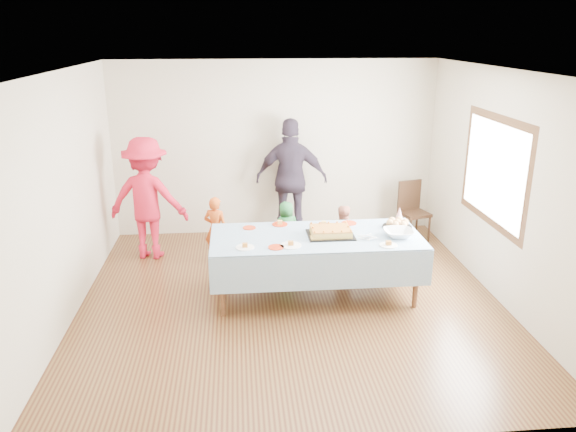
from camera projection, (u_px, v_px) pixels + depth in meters
name	position (u px, v px, depth m)	size (l,w,h in m)	color
ground	(291.00, 300.00, 6.80)	(5.00, 5.00, 0.00)	#472314
room_walls	(296.00, 156.00, 6.25)	(5.04, 5.04, 2.72)	#BDB29B
party_table	(316.00, 240.00, 6.70)	(2.50, 1.10, 0.78)	#55321D
birthday_cake	(331.00, 232.00, 6.67)	(0.55, 0.42, 0.10)	black
rolls_tray	(397.00, 224.00, 6.94)	(0.36, 0.36, 0.11)	black
punch_bowl	(398.00, 233.00, 6.63)	(0.35, 0.35, 0.09)	silver
party_hat	(399.00, 214.00, 7.18)	(0.11, 0.11, 0.18)	silver
fork_pile	(367.00, 237.00, 6.55)	(0.24, 0.18, 0.07)	white
plate_red_far_a	(249.00, 228.00, 6.93)	(0.16, 0.16, 0.01)	red
plate_red_far_b	(280.00, 224.00, 7.05)	(0.20, 0.20, 0.01)	red
plate_red_far_c	(324.00, 225.00, 7.02)	(0.17, 0.17, 0.01)	red
plate_red_far_d	(349.00, 223.00, 7.10)	(0.19, 0.19, 0.01)	red
plate_red_near	(276.00, 247.00, 6.31)	(0.18, 0.18, 0.01)	red
plate_white_left	(245.00, 247.00, 6.30)	(0.21, 0.21, 0.01)	white
plate_white_mid	(291.00, 245.00, 6.36)	(0.24, 0.24, 0.01)	white
plate_white_right	(388.00, 245.00, 6.37)	(0.21, 0.21, 0.01)	white
dining_chair	(412.00, 207.00, 8.67)	(0.49, 0.49, 0.91)	black
toddler_left	(216.00, 229.00, 7.79)	(0.35, 0.23, 0.95)	#C64F18
toddler_mid	(287.00, 228.00, 8.07)	(0.39, 0.25, 0.79)	#257137
toddler_right	(342.00, 237.00, 7.58)	(0.44, 0.34, 0.90)	#C4745B
adult_left	(147.00, 199.00, 7.85)	(1.12, 0.64, 1.73)	red
adult_right	(292.00, 179.00, 8.61)	(1.09, 0.45, 1.86)	#362C3C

